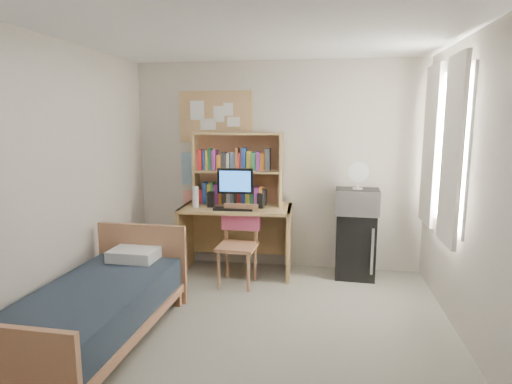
% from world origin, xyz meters
% --- Properties ---
extents(floor, '(3.60, 4.20, 0.02)m').
position_xyz_m(floor, '(0.00, 0.00, -0.01)').
color(floor, gray).
rests_on(floor, ground).
extents(ceiling, '(3.60, 4.20, 0.02)m').
position_xyz_m(ceiling, '(0.00, 0.00, 2.60)').
color(ceiling, white).
rests_on(ceiling, wall_back).
extents(wall_back, '(3.60, 0.04, 2.60)m').
position_xyz_m(wall_back, '(0.00, 2.10, 1.30)').
color(wall_back, beige).
rests_on(wall_back, floor).
extents(wall_front, '(3.60, 0.04, 2.60)m').
position_xyz_m(wall_front, '(0.00, -2.10, 1.30)').
color(wall_front, beige).
rests_on(wall_front, floor).
extents(wall_left, '(0.04, 4.20, 2.60)m').
position_xyz_m(wall_left, '(-1.80, 0.00, 1.30)').
color(wall_left, beige).
rests_on(wall_left, floor).
extents(wall_right, '(0.04, 4.20, 2.60)m').
position_xyz_m(wall_right, '(1.80, 0.00, 1.30)').
color(wall_right, beige).
rests_on(wall_right, floor).
extents(window_unit, '(0.10, 1.40, 1.70)m').
position_xyz_m(window_unit, '(1.75, 1.20, 1.60)').
color(window_unit, white).
rests_on(window_unit, wall_right).
extents(curtain_left, '(0.04, 0.55, 1.70)m').
position_xyz_m(curtain_left, '(1.72, 0.80, 1.60)').
color(curtain_left, white).
rests_on(curtain_left, wall_right).
extents(curtain_right, '(0.04, 0.55, 1.70)m').
position_xyz_m(curtain_right, '(1.72, 1.60, 1.60)').
color(curtain_right, white).
rests_on(curtain_right, wall_right).
extents(bulletin_board, '(0.94, 0.03, 0.64)m').
position_xyz_m(bulletin_board, '(-0.78, 2.08, 1.92)').
color(bulletin_board, tan).
rests_on(bulletin_board, wall_back).
extents(poster_wave, '(0.30, 0.01, 0.42)m').
position_xyz_m(poster_wave, '(-1.10, 2.09, 1.25)').
color(poster_wave, '#27659C').
rests_on(poster_wave, wall_back).
extents(poster_japan, '(0.28, 0.01, 0.36)m').
position_xyz_m(poster_japan, '(-1.10, 2.09, 0.78)').
color(poster_japan, red).
rests_on(poster_japan, wall_back).
extents(desk, '(1.36, 0.72, 0.83)m').
position_xyz_m(desk, '(-0.45, 1.75, 0.42)').
color(desk, tan).
rests_on(desk, floor).
extents(desk_chair, '(0.49, 0.49, 0.92)m').
position_xyz_m(desk_chair, '(-0.36, 1.34, 0.46)').
color(desk_chair, '#B27A54').
rests_on(desk_chair, floor).
extents(mini_fridge, '(0.48, 0.48, 0.78)m').
position_xyz_m(mini_fridge, '(0.99, 1.84, 0.39)').
color(mini_fridge, black).
rests_on(mini_fridge, floor).
extents(bed, '(0.97, 1.85, 0.50)m').
position_xyz_m(bed, '(-1.28, -0.16, 0.25)').
color(bed, '#1A232F').
rests_on(bed, floor).
extents(hutch, '(1.10, 0.32, 0.90)m').
position_xyz_m(hutch, '(-0.46, 1.90, 1.28)').
color(hutch, tan).
rests_on(hutch, desk).
extents(monitor, '(0.43, 0.05, 0.46)m').
position_xyz_m(monitor, '(-0.45, 1.69, 1.06)').
color(monitor, black).
rests_on(monitor, desk).
extents(keyboard, '(0.47, 0.16, 0.02)m').
position_xyz_m(keyboard, '(-0.45, 1.55, 0.85)').
color(keyboard, black).
rests_on(keyboard, desk).
extents(speaker_left, '(0.08, 0.08, 0.19)m').
position_xyz_m(speaker_left, '(-0.75, 1.68, 0.93)').
color(speaker_left, black).
rests_on(speaker_left, desk).
extents(speaker_right, '(0.07, 0.07, 0.18)m').
position_xyz_m(speaker_right, '(-0.15, 1.70, 0.92)').
color(speaker_right, black).
rests_on(speaker_right, desk).
extents(water_bottle, '(0.08, 0.08, 0.26)m').
position_xyz_m(water_bottle, '(-0.93, 1.63, 0.96)').
color(water_bottle, white).
rests_on(water_bottle, desk).
extents(hoodie, '(0.46, 0.16, 0.21)m').
position_xyz_m(hoodie, '(-0.35, 1.54, 0.72)').
color(hoodie, '#D55178').
rests_on(hoodie, desk_chair).
extents(microwave, '(0.52, 0.41, 0.29)m').
position_xyz_m(microwave, '(0.99, 1.82, 0.93)').
color(microwave, '#BCBCC1').
rests_on(microwave, mini_fridge).
extents(desk_fan, '(0.25, 0.25, 0.29)m').
position_xyz_m(desk_fan, '(0.99, 1.82, 1.22)').
color(desk_fan, white).
rests_on(desk_fan, microwave).
extents(pillow, '(0.47, 0.33, 0.11)m').
position_xyz_m(pillow, '(-1.26, 0.59, 0.56)').
color(pillow, white).
rests_on(pillow, bed).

